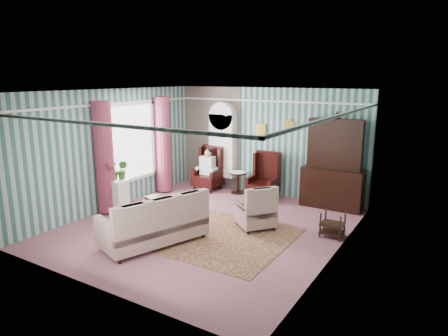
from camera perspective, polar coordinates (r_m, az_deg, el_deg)
The scene contains 17 objects.
floor at distance 8.74m, azimuth -2.49°, elevation -8.44°, with size 6.00×6.00×0.00m, color #884F5F.
room_shell at distance 8.72m, azimuth -5.36°, elevation 5.12°, with size 5.53×6.02×2.91m.
bookcase at distance 11.45m, azimuth -0.24°, elevation 2.56°, with size 0.80×0.28×2.24m, color white.
dresser_hutch at distance 10.03m, azimuth 15.40°, elevation 0.95°, with size 1.50×0.56×2.36m, color black.
wingback_left at distance 11.36m, azimuth -2.34°, elevation -0.08°, with size 0.76×0.80×1.25m, color black.
wingback_right at distance 10.51m, azimuth 5.62°, elevation -1.21°, with size 0.76×0.80×1.25m, color black.
seated_woman at distance 11.37m, azimuth -2.34°, elevation -0.25°, with size 0.44×0.40×1.18m, color beige, non-canonical shape.
round_side_table at distance 11.10m, azimuth 1.97°, elevation -2.11°, with size 0.50×0.50×0.60m, color black.
nest_table at distance 8.44m, azimuth 15.25°, elevation -7.73°, with size 0.45×0.38×0.54m, color black.
plant_stand at distance 9.89m, azimuth -15.17°, elevation -3.88°, with size 0.55×0.35×0.80m, color silver.
rug at distance 8.35m, azimuth -1.92°, elevation -9.43°, with size 3.20×2.60×0.01m, color #47171B.
sofa at distance 7.86m, azimuth -10.05°, elevation -6.85°, with size 2.05×0.95×1.10m, color beige.
floral_armchair at distance 8.56m, azimuth 4.50°, elevation -5.36°, with size 0.80×0.73×1.00m, color beige.
coffee_table at distance 9.59m, azimuth -8.59°, elevation -5.40°, with size 0.93×0.47×0.38m, color black.
potted_plant_a at distance 9.66m, azimuth -16.17°, elevation -0.51°, with size 0.40×0.35×0.44m, color #23581B.
potted_plant_b at distance 9.74m, azimuth -14.31°, elevation -0.25°, with size 0.25×0.20×0.46m, color #23531A.
potted_plant_c at distance 9.87m, azimuth -15.51°, elevation -0.27°, with size 0.23×0.23×0.42m, color #1C531A.
Camera 1 is at (4.56, -6.74, 3.19)m, focal length 32.00 mm.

